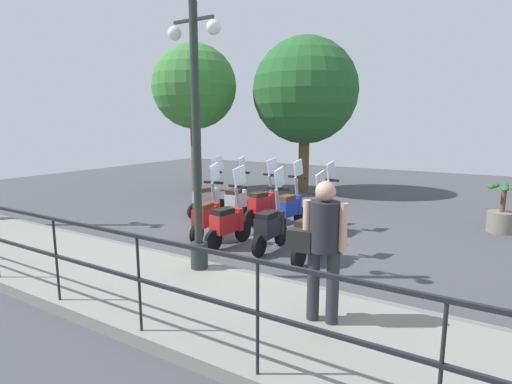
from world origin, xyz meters
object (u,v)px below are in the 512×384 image
scooter_far_2 (263,203)px  scooter_far_4 (208,198)px  scooter_far_0 (322,211)px  tree_distant (305,91)px  scooter_near_1 (270,225)px  scooter_far_1 (290,207)px  potted_palm (502,212)px  scooter_far_3 (237,200)px  scooter_near_3 (207,216)px  scooter_near_2 (228,222)px  scooter_near_0 (311,234)px  tree_large (194,87)px  lamp_post_near (197,154)px  pedestrian_with_bag (322,241)px

scooter_far_2 → scooter_far_4: size_ratio=1.00×
scooter_far_0 → scooter_far_2: 1.53m
scooter_far_4 → tree_distant: bearing=8.0°
scooter_near_1 → scooter_far_1: 1.75m
scooter_far_2 → scooter_far_4: same height
scooter_near_1 → scooter_far_0: (1.64, -0.37, 0.00)m
potted_palm → scooter_far_3: scooter_far_3 is taller
potted_palm → scooter_near_3: 6.35m
scooter_near_2 → scooter_far_1: bearing=-3.4°
scooter_near_2 → scooter_far_2: 1.91m
scooter_near_0 → scooter_near_3: bearing=89.8°
scooter_far_2 → scooter_far_4: bearing=107.4°
scooter_far_4 → tree_large: bearing=57.7°
tree_distant → scooter_far_4: 5.52m
lamp_post_near → scooter_far_0: size_ratio=2.59×
potted_palm → scooter_far_4: bearing=108.6°
tree_large → scooter_far_4: 5.09m
potted_palm → scooter_near_1: (-3.73, 3.67, 0.04)m
tree_large → potted_palm: (-0.81, -9.17, -3.09)m
scooter_near_1 → scooter_near_3: same height
tree_large → scooter_near_2: tree_large is taller
scooter_near_2 → scooter_far_2: (1.88, 0.33, 0.00)m
tree_large → scooter_far_0: (-2.90, -5.86, -3.05)m
scooter_far_0 → tree_distant: bearing=34.9°
tree_large → scooter_near_1: (-4.54, -5.50, -3.05)m
potted_palm → scooter_far_4: size_ratio=0.69×
scooter_near_2 → scooter_far_0: 2.17m
tree_distant → potted_palm: (-2.52, -5.85, -2.95)m
scooter_near_0 → scooter_far_1: bearing=39.4°
pedestrian_with_bag → scooter_far_2: 5.09m
tree_large → scooter_far_1: bearing=-119.4°
lamp_post_near → scooter_far_0: lamp_post_near is taller
tree_distant → scooter_far_0: tree_distant is taller
tree_large → tree_distant: tree_distant is taller
tree_large → scooter_near_2: size_ratio=3.24×
scooter_near_0 → scooter_far_0: bearing=19.6°
tree_large → scooter_far_3: size_ratio=3.24×
lamp_post_near → scooter_near_3: 2.53m
scooter_near_3 → scooter_far_1: (1.67, -1.05, 0.00)m
scooter_far_3 → scooter_near_3: bearing=-173.8°
tree_distant → scooter_near_1: (-6.25, -2.18, -2.91)m
scooter_near_0 → scooter_near_1: bearing=84.4°
scooter_near_3 → scooter_far_3: bearing=7.4°
potted_palm → scooter_far_4: scooter_far_4 is taller
scooter_near_0 → scooter_far_4: size_ratio=1.00×
tree_distant → scooter_near_1: 7.23m
scooter_near_2 → scooter_near_3: bearing=82.2°
tree_large → scooter_near_3: (-4.51, -4.00, -3.05)m
scooter_far_0 → scooter_near_1: bearing=173.3°
scooter_far_4 → scooter_far_3: bearing=-63.9°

